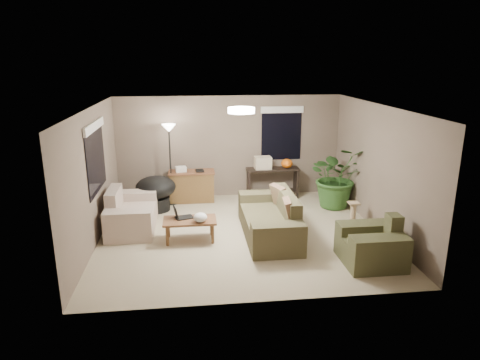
{
  "coord_description": "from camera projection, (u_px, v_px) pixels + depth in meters",
  "views": [
    {
      "loc": [
        -0.93,
        -7.84,
        3.37
      ],
      "look_at": [
        0.0,
        0.2,
        1.05
      ],
      "focal_mm": 32.0,
      "sensor_mm": 36.0,
      "label": 1
    }
  ],
  "objects": [
    {
      "name": "houseplant",
      "position": [
        337.0,
        183.0,
        9.91
      ],
      "size": [
        1.32,
        1.47,
        1.15
      ],
      "primitive_type": "imported",
      "color": "#2D5923",
      "rests_on": "ground"
    },
    {
      "name": "window_back",
      "position": [
        282.0,
        124.0,
        10.54
      ],
      "size": [
        1.06,
        0.05,
        1.33
      ],
      "color": "black",
      "rests_on": "room_shell"
    },
    {
      "name": "throw_pillows",
      "position": [
        284.0,
        203.0,
        8.29
      ],
      "size": [
        0.38,
        1.39,
        0.47
      ],
      "color": "#8C7251",
      "rests_on": "main_sofa"
    },
    {
      "name": "cat_scratching_post",
      "position": [
        353.0,
        215.0,
        8.88
      ],
      "size": [
        0.32,
        0.32,
        0.5
      ],
      "color": "tan",
      "rests_on": "ground"
    },
    {
      "name": "loveseat",
      "position": [
        131.0,
        215.0,
        8.7
      ],
      "size": [
        0.9,
        1.6,
        0.85
      ],
      "color": "beige",
      "rests_on": "ground"
    },
    {
      "name": "armchair",
      "position": [
        372.0,
        246.0,
        7.23
      ],
      "size": [
        0.95,
        1.0,
        0.85
      ],
      "color": "#4B4D2E",
      "rests_on": "ground"
    },
    {
      "name": "pumpkin",
      "position": [
        287.0,
        163.0,
        10.52
      ],
      "size": [
        0.35,
        0.35,
        0.23
      ],
      "primitive_type": "ellipsoid",
      "rotation": [
        0.0,
        0.0,
        0.31
      ],
      "color": "orange",
      "rests_on": "console_table"
    },
    {
      "name": "papasan_chair",
      "position": [
        156.0,
        191.0,
        9.69
      ],
      "size": [
        1.02,
        1.02,
        0.8
      ],
      "color": "black",
      "rests_on": "ground"
    },
    {
      "name": "coffee_table",
      "position": [
        190.0,
        223.0,
        8.11
      ],
      "size": [
        1.0,
        0.55,
        0.42
      ],
      "color": "brown",
      "rests_on": "ground"
    },
    {
      "name": "window_left",
      "position": [
        95.0,
        146.0,
        8.01
      ],
      "size": [
        0.05,
        1.56,
        1.33
      ],
      "color": "black",
      "rests_on": "room_shell"
    },
    {
      "name": "cardboard_box",
      "position": [
        263.0,
        163.0,
        10.44
      ],
      "size": [
        0.41,
        0.32,
        0.3
      ],
      "primitive_type": "cube",
      "rotation": [
        0.0,
        0.0,
        0.05
      ],
      "color": "beige",
      "rests_on": "console_table"
    },
    {
      "name": "desk_papers",
      "position": [
        185.0,
        169.0,
        10.2
      ],
      "size": [
        0.69,
        0.29,
        0.12
      ],
      "color": "silver",
      "rests_on": "desk"
    },
    {
      "name": "main_sofa",
      "position": [
        271.0,
        221.0,
        8.36
      ],
      "size": [
        0.95,
        2.2,
        0.85
      ],
      "color": "#48432B",
      "rests_on": "ground"
    },
    {
      "name": "floor_lamp",
      "position": [
        169.0,
        138.0,
        9.83
      ],
      "size": [
        0.32,
        0.32,
        1.91
      ],
      "color": "black",
      "rests_on": "ground"
    },
    {
      "name": "console_table",
      "position": [
        272.0,
        181.0,
        10.6
      ],
      "size": [
        1.3,
        0.4,
        0.75
      ],
      "color": "black",
      "rests_on": "ground"
    },
    {
      "name": "desk",
      "position": [
        192.0,
        186.0,
        10.34
      ],
      "size": [
        1.1,
        0.5,
        0.75
      ],
      "color": "brown",
      "rests_on": "ground"
    },
    {
      "name": "laptop",
      "position": [
        181.0,
        215.0,
        8.15
      ],
      "size": [
        0.41,
        0.32,
        0.24
      ],
      "color": "black",
      "rests_on": "coffee_table"
    },
    {
      "name": "ceiling_fixture",
      "position": [
        241.0,
        110.0,
        7.85
      ],
      "size": [
        0.5,
        0.5,
        0.1
      ],
      "primitive_type": "cylinder",
      "color": "white",
      "rests_on": "room_shell"
    },
    {
      "name": "room_shell",
      "position": [
        241.0,
        173.0,
        8.17
      ],
      "size": [
        5.5,
        5.5,
        5.5
      ],
      "color": "#BDAD8C",
      "rests_on": "ground"
    },
    {
      "name": "plastic_bag",
      "position": [
        200.0,
        217.0,
        7.95
      ],
      "size": [
        0.29,
        0.27,
        0.18
      ],
      "primitive_type": "ellipsoid",
      "rotation": [
        0.0,
        0.0,
        -0.18
      ],
      "color": "white",
      "rests_on": "coffee_table"
    }
  ]
}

